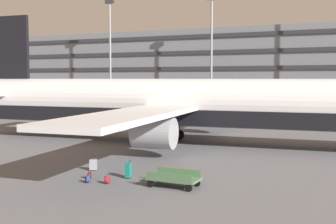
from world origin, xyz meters
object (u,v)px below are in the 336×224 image
at_px(airliner, 185,105).
at_px(backpack_scuffed, 108,180).
at_px(backpack_purple, 88,179).
at_px(suitcase_teal, 93,165).
at_px(backpack_black, 89,175).
at_px(suitcase_upright, 128,170).
at_px(baggage_cart, 174,179).

relative_size(airliner, backpack_scuffed, 89.45).
bearing_deg(backpack_purple, airliner, 91.52).
relative_size(suitcase_teal, backpack_black, 1.84).
distance_m(backpack_scuffed, backpack_black, 1.62).
height_order(airliner, suitcase_teal, airliner).
bearing_deg(suitcase_teal, suitcase_upright, -16.85).
bearing_deg(baggage_cart, backpack_scuffed, -166.03).
bearing_deg(suitcase_teal, airliner, 85.04).
xyz_separation_m(suitcase_upright, baggage_cart, (3.02, -0.78, -0.01)).
xyz_separation_m(backpack_purple, baggage_cart, (4.40, 1.05, 0.23)).
distance_m(backpack_purple, backpack_scuffed, 1.07).
height_order(suitcase_teal, backpack_scuffed, suitcase_teal).
bearing_deg(airliner, backpack_purple, -88.48).
relative_size(suitcase_upright, backpack_scuffed, 1.99).
bearing_deg(backpack_purple, suitcase_upright, 53.01).
distance_m(suitcase_teal, backpack_black, 2.16).
xyz_separation_m(airliner, backpack_scuffed, (1.44, -14.72, -3.02)).
bearing_deg(backpack_purple, backpack_black, 121.01).
bearing_deg(airliner, backpack_scuffed, -84.40).
bearing_deg(backpack_black, baggage_cart, 3.23).
distance_m(airliner, backpack_purple, 15.25).
height_order(suitcase_upright, backpack_black, suitcase_upright).
bearing_deg(suitcase_upright, backpack_black, -150.34).
bearing_deg(airliner, suitcase_upright, -82.28).
bearing_deg(baggage_cart, backpack_black, -176.77).
xyz_separation_m(backpack_purple, backpack_scuffed, (1.05, 0.22, 0.02)).
height_order(suitcase_teal, backpack_purple, suitcase_teal).
bearing_deg(airliner, baggage_cart, -70.93).
distance_m(airliner, suitcase_teal, 12.62).
bearing_deg(backpack_scuffed, backpack_black, 159.69).
height_order(suitcase_teal, backpack_black, suitcase_teal).
distance_m(airliner, baggage_cart, 14.96).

